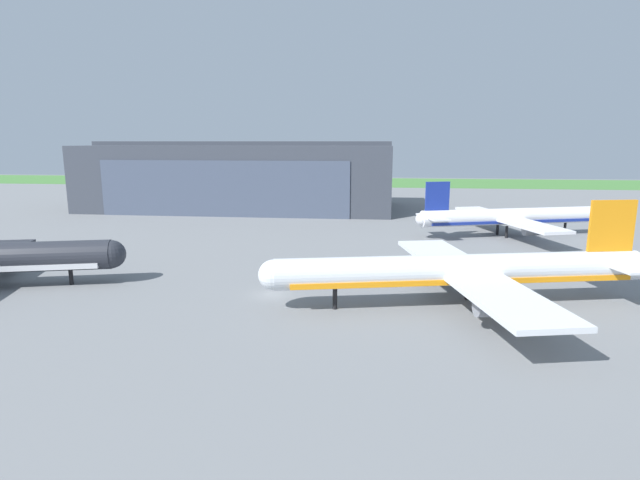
# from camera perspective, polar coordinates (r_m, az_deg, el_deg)

# --- Properties ---
(ground_plane) EXTENTS (440.00, 440.00, 0.00)m
(ground_plane) POSITION_cam_1_polar(r_m,az_deg,el_deg) (66.15, -5.47, -6.24)
(ground_plane) COLOR slate
(grass_field_strip) EXTENTS (440.00, 56.00, 0.08)m
(grass_field_strip) POSITION_cam_1_polar(r_m,az_deg,el_deg) (249.08, 3.61, 6.61)
(grass_field_strip) COLOR #48813C
(grass_field_strip) RESTS_ON ground_plane
(maintenance_hangar) EXTENTS (88.42, 38.03, 19.77)m
(maintenance_hangar) POSITION_cam_1_polar(r_m,az_deg,el_deg) (152.72, -8.91, 7.16)
(maintenance_hangar) COLOR #383D47
(maintenance_hangar) RESTS_ON ground_plane
(airliner_near_left) EXTENTS (47.48, 39.12, 12.71)m
(airliner_near_left) POSITION_cam_1_polar(r_m,az_deg,el_deg) (63.27, 15.86, -3.41)
(airliner_near_left) COLOR silver
(airliner_near_left) RESTS_ON ground_plane
(airliner_far_left) EXTENTS (40.30, 35.53, 11.75)m
(airliner_far_left) POSITION_cam_1_polar(r_m,az_deg,el_deg) (112.65, 20.72, 2.45)
(airliner_far_left) COLOR white
(airliner_far_left) RESTS_ON ground_plane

